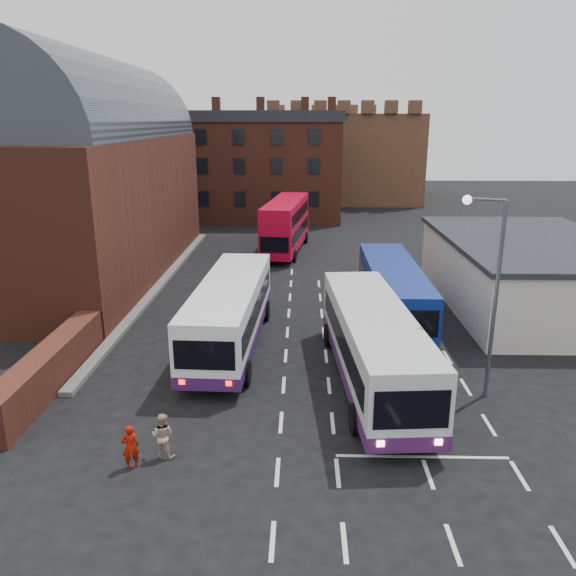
{
  "coord_description": "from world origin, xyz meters",
  "views": [
    {
      "loc": [
        0.76,
        -20.11,
        11.26
      ],
      "look_at": [
        0.0,
        10.0,
        2.2
      ],
      "focal_mm": 35.0,
      "sensor_mm": 36.0,
      "label": 1
    }
  ],
  "objects_px": {
    "bus_white_outbound": "(230,309)",
    "bus_white_inbound": "(373,341)",
    "bus_blue": "(393,289)",
    "street_lamp": "(490,280)",
    "bus_red_double": "(286,225)",
    "pedestrian_beige": "(163,435)",
    "pedestrian_red": "(130,447)"
  },
  "relations": [
    {
      "from": "bus_white_outbound",
      "to": "bus_white_inbound",
      "type": "height_order",
      "value": "bus_white_inbound"
    },
    {
      "from": "bus_white_inbound",
      "to": "bus_blue",
      "type": "bearing_deg",
      "value": -108.83
    },
    {
      "from": "bus_white_outbound",
      "to": "street_lamp",
      "type": "xyz_separation_m",
      "value": [
        11.2,
        -5.15,
        3.06
      ]
    },
    {
      "from": "bus_white_inbound",
      "to": "bus_blue",
      "type": "distance_m",
      "value": 8.36
    },
    {
      "from": "bus_white_inbound",
      "to": "bus_red_double",
      "type": "bearing_deg",
      "value": -84.28
    },
    {
      "from": "bus_blue",
      "to": "pedestrian_beige",
      "type": "bearing_deg",
      "value": 54.62
    },
    {
      "from": "bus_red_double",
      "to": "pedestrian_red",
      "type": "height_order",
      "value": "bus_red_double"
    },
    {
      "from": "bus_red_double",
      "to": "street_lamp",
      "type": "height_order",
      "value": "street_lamp"
    },
    {
      "from": "bus_white_outbound",
      "to": "bus_white_inbound",
      "type": "bearing_deg",
      "value": -29.51
    },
    {
      "from": "bus_red_double",
      "to": "street_lamp",
      "type": "relative_size",
      "value": 1.38
    },
    {
      "from": "street_lamp",
      "to": "pedestrian_beige",
      "type": "distance_m",
      "value": 13.93
    },
    {
      "from": "bus_white_inbound",
      "to": "bus_blue",
      "type": "xyz_separation_m",
      "value": [
        2.09,
        8.09,
        -0.08
      ]
    },
    {
      "from": "bus_red_double",
      "to": "street_lamp",
      "type": "xyz_separation_m",
      "value": [
        8.99,
        -26.72,
        2.66
      ]
    },
    {
      "from": "street_lamp",
      "to": "pedestrian_red",
      "type": "relative_size",
      "value": 5.33
    },
    {
      "from": "bus_white_inbound",
      "to": "street_lamp",
      "type": "distance_m",
      "value": 5.45
    },
    {
      "from": "pedestrian_red",
      "to": "bus_white_inbound",
      "type": "bearing_deg",
      "value": -167.96
    },
    {
      "from": "bus_white_inbound",
      "to": "bus_red_double",
      "type": "height_order",
      "value": "bus_red_double"
    },
    {
      "from": "bus_blue",
      "to": "bus_red_double",
      "type": "height_order",
      "value": "bus_red_double"
    },
    {
      "from": "bus_white_inbound",
      "to": "pedestrian_beige",
      "type": "height_order",
      "value": "bus_white_inbound"
    },
    {
      "from": "bus_red_double",
      "to": "pedestrian_red",
      "type": "relative_size",
      "value": 7.36
    },
    {
      "from": "bus_blue",
      "to": "street_lamp",
      "type": "bearing_deg",
      "value": 104.75
    },
    {
      "from": "street_lamp",
      "to": "pedestrian_red",
      "type": "xyz_separation_m",
      "value": [
        -13.26,
        -5.57,
        -4.29
      ]
    },
    {
      "from": "bus_white_inbound",
      "to": "street_lamp",
      "type": "bearing_deg",
      "value": 163.83
    },
    {
      "from": "bus_white_inbound",
      "to": "bus_blue",
      "type": "height_order",
      "value": "bus_white_inbound"
    },
    {
      "from": "bus_red_double",
      "to": "pedestrian_beige",
      "type": "distance_m",
      "value": 31.85
    },
    {
      "from": "bus_white_outbound",
      "to": "bus_blue",
      "type": "relative_size",
      "value": 1.04
    },
    {
      "from": "pedestrian_red",
      "to": "pedestrian_beige",
      "type": "xyz_separation_m",
      "value": [
        0.93,
        0.66,
        0.03
      ]
    },
    {
      "from": "bus_blue",
      "to": "bus_white_outbound",
      "type": "bearing_deg",
      "value": 23.82
    },
    {
      "from": "bus_red_double",
      "to": "pedestrian_beige",
      "type": "relative_size",
      "value": 7.08
    },
    {
      "from": "pedestrian_red",
      "to": "pedestrian_beige",
      "type": "distance_m",
      "value": 1.14
    },
    {
      "from": "bus_white_outbound",
      "to": "bus_red_double",
      "type": "height_order",
      "value": "bus_red_double"
    },
    {
      "from": "bus_blue",
      "to": "pedestrian_red",
      "type": "relative_size",
      "value": 7.69
    }
  ]
}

